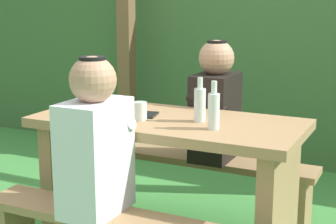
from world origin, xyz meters
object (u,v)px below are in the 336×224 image
Objects in this scene: picnic_table at (168,165)px; bottle_left at (200,104)px; bottle_right at (214,110)px; cell_phone at (150,115)px; bench_far at (203,175)px; person_black_coat at (215,105)px; drinking_glass at (140,111)px; person_white_shirt at (95,142)px.

bottle_left is (0.17, 0.01, 0.34)m from picnic_table.
bottle_right reaches higher than picnic_table.
bench_far is at bearing 64.36° from cell_phone.
person_black_coat is 5.14× the size of cell_phone.
bottle_left reaches higher than cell_phone.
person_white_shirt is at bearing -91.42° from drinking_glass.
picnic_table is 1.95× the size of person_black_coat.
picnic_table is at bearing 40.41° from drinking_glass.
picnic_table is at bearing -98.31° from person_black_coat.
picnic_table is 0.28m from cell_phone.
picnic_table is 1.00× the size of bench_far.
drinking_glass is 0.41m from bottle_right.
bottle_right is at bearing -1.65° from drinking_glass.
cell_phone is at bearing -103.09° from bench_far.
person_white_shirt is at bearing -103.73° from picnic_table.
drinking_glass is (-0.18, -0.59, 0.06)m from person_black_coat.
cell_phone is (-0.29, 0.00, -0.09)m from bottle_left.
person_black_coat reaches higher than drinking_glass.
bottle_right is (0.41, -0.01, 0.05)m from drinking_glass.
person_black_coat is (0.19, 1.00, 0.00)m from person_white_shirt.
bottle_left is (0.17, -0.49, 0.56)m from bench_far.
bench_far is 1.95× the size of person_black_coat.
cell_phone is (-0.00, 0.11, -0.04)m from drinking_glass.
drinking_glass is (0.01, 0.40, 0.06)m from person_white_shirt.
bench_far is 0.46m from person_black_coat.
picnic_table is 10.00× the size of cell_phone.
bench_far is (0.00, 0.50, -0.22)m from picnic_table.
person_black_coat is at bearing 56.47° from cell_phone.
drinking_glass reaches higher than picnic_table.
bench_far is 0.80m from drinking_glass.
picnic_table is 0.47m from bottle_right.
picnic_table is 0.57m from person_white_shirt.
person_white_shirt is (-0.12, -1.00, 0.45)m from bench_far.
bench_far is 1.95× the size of person_white_shirt.
drinking_glass reaches higher than bench_far.
bottle_left reaches higher than bench_far.
cell_phone is at bearing 91.17° from drinking_glass.
bottle_left reaches higher than picnic_table.
person_black_coat is at bearing 81.69° from picnic_table.
cell_phone is (0.01, 0.51, 0.02)m from person_white_shirt.
person_white_shirt is at bearing -136.69° from bottle_right.
person_black_coat reaches higher than cell_phone.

